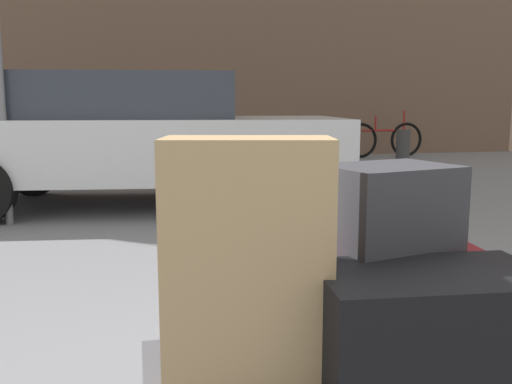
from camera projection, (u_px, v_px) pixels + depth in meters
The scene contains 8 objects.
duffel_bag_maroon_center at pixel (385, 303), 1.73m from camera, with size 0.60×0.33×0.33m, color maroon.
duffel_bag_black_front_left at pixel (429, 337), 1.44m from camera, with size 0.58×0.34×0.35m, color black.
suitcase_tan_rear_left at pixel (248, 270), 1.45m from camera, with size 0.43×0.21×0.69m, color #9E7F56.
duffel_bag_charcoal_topmost_pile at pixel (388, 209), 1.68m from camera, with size 0.37×0.28×0.26m, color #2D2D33.
parked_car at pixel (138, 136), 6.04m from camera, with size 4.48×2.32×1.42m.
bicycle_leaning at pixel (384, 139), 11.59m from camera, with size 1.76×0.15×0.96m.
bollard_kerb_near at pixel (324, 149), 9.81m from camera, with size 0.25×0.25×0.64m, color #383838.
bollard_kerb_mid at pixel (403, 148), 10.12m from camera, with size 0.25×0.25×0.64m, color #383838.
Camera 1 is at (-0.56, -1.41, 1.11)m, focal length 39.18 mm.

